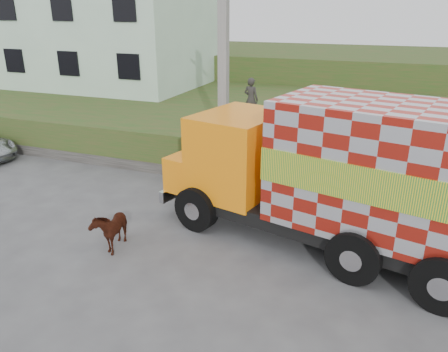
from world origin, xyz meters
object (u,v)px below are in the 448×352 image
at_px(cow, 111,227).
at_px(pedestrian, 251,99).
at_px(utility_pole, 223,61).
at_px(cargo_truck, 340,174).

relative_size(cow, pedestrian, 0.76).
height_order(utility_pole, cow, utility_pole).
bearing_deg(pedestrian, cow, 95.90).
bearing_deg(utility_pole, cow, -98.80).
distance_m(cargo_truck, pedestrian, 7.45).
xyz_separation_m(utility_pole, cow, (-0.87, -5.62, -3.53)).
distance_m(utility_pole, cow, 6.70).
bearing_deg(pedestrian, cargo_truck, 137.60).
xyz_separation_m(cargo_truck, pedestrian, (-4.22, 6.13, 0.39)).
height_order(utility_pole, cargo_truck, utility_pole).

